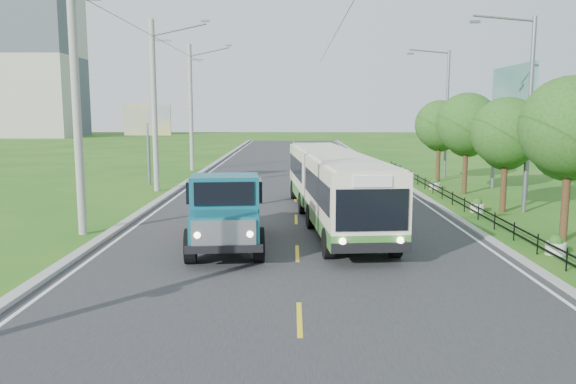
{
  "coord_description": "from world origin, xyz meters",
  "views": [
    {
      "loc": [
        -0.16,
        -12.27,
        4.71
      ],
      "look_at": [
        -0.32,
        7.34,
        1.9
      ],
      "focal_mm": 35.0,
      "sensor_mm": 36.0,
      "label": 1
    }
  ],
  "objects_px": {
    "pole_far": "(191,107)",
    "planter_far": "(435,184)",
    "dump_truck": "(226,205)",
    "pole_near": "(77,101)",
    "billboard_right": "(512,101)",
    "streetlight_mid": "(526,108)",
    "planter_near": "(556,246)",
    "tree_fifth": "(467,127)",
    "tree_back": "(440,128)",
    "tree_third": "(570,132)",
    "streetlight_far": "(445,109)",
    "planter_mid": "(477,206)",
    "tree_fourth": "(506,136)",
    "pole_mid": "(155,105)",
    "billboard_left": "(148,125)",
    "bus": "(332,181)"
  },
  "relations": [
    {
      "from": "pole_far",
      "to": "planter_far",
      "type": "bearing_deg",
      "value": -33.12
    },
    {
      "from": "dump_truck",
      "to": "pole_near",
      "type": "bearing_deg",
      "value": 155.51
    },
    {
      "from": "pole_near",
      "to": "billboard_right",
      "type": "xyz_separation_m",
      "value": [
        20.56,
        11.0,
        0.25
      ]
    },
    {
      "from": "pole_near",
      "to": "streetlight_mid",
      "type": "relative_size",
      "value": 1.1
    },
    {
      "from": "planter_near",
      "to": "planter_far",
      "type": "bearing_deg",
      "value": 90.0
    },
    {
      "from": "tree_fifth",
      "to": "tree_back",
      "type": "xyz_separation_m",
      "value": [
        -0.0,
        6.0,
        -0.2
      ]
    },
    {
      "from": "tree_third",
      "to": "streetlight_far",
      "type": "bearing_deg",
      "value": 87.73
    },
    {
      "from": "billboard_right",
      "to": "planter_mid",
      "type": "bearing_deg",
      "value": -121.66
    },
    {
      "from": "tree_fourth",
      "to": "planter_mid",
      "type": "xyz_separation_m",
      "value": [
        -1.26,
        -0.14,
        -3.3
      ]
    },
    {
      "from": "pole_mid",
      "to": "billboard_right",
      "type": "height_order",
      "value": "pole_mid"
    },
    {
      "from": "planter_far",
      "to": "tree_back",
      "type": "bearing_deg",
      "value": 73.12
    },
    {
      "from": "pole_mid",
      "to": "tree_back",
      "type": "bearing_deg",
      "value": 15.84
    },
    {
      "from": "pole_near",
      "to": "billboard_left",
      "type": "relative_size",
      "value": 1.92
    },
    {
      "from": "dump_truck",
      "to": "pole_far",
      "type": "bearing_deg",
      "value": 96.82
    },
    {
      "from": "tree_fourth",
      "to": "planter_near",
      "type": "distance_m",
      "value": 8.87
    },
    {
      "from": "pole_mid",
      "to": "planter_near",
      "type": "relative_size",
      "value": 14.93
    },
    {
      "from": "pole_mid",
      "to": "pole_far",
      "type": "xyz_separation_m",
      "value": [
        0.0,
        12.0,
        0.0
      ]
    },
    {
      "from": "tree_fourth",
      "to": "streetlight_mid",
      "type": "height_order",
      "value": "streetlight_mid"
    },
    {
      "from": "tree_fourth",
      "to": "planter_far",
      "type": "height_order",
      "value": "tree_fourth"
    },
    {
      "from": "pole_near",
      "to": "dump_truck",
      "type": "height_order",
      "value": "pole_near"
    },
    {
      "from": "planter_far",
      "to": "tree_fifth",
      "type": "bearing_deg",
      "value": -55.95
    },
    {
      "from": "dump_truck",
      "to": "planter_mid",
      "type": "bearing_deg",
      "value": 26.39
    },
    {
      "from": "billboard_right",
      "to": "bus",
      "type": "height_order",
      "value": "billboard_right"
    },
    {
      "from": "planter_mid",
      "to": "dump_truck",
      "type": "relative_size",
      "value": 0.1
    },
    {
      "from": "pole_near",
      "to": "bus",
      "type": "distance_m",
      "value": 10.7
    },
    {
      "from": "pole_mid",
      "to": "tree_fourth",
      "type": "bearing_deg",
      "value": -20.74
    },
    {
      "from": "streetlight_mid",
      "to": "billboard_left",
      "type": "xyz_separation_m",
      "value": [
        -20.14,
        10.0,
        -1.04
      ]
    },
    {
      "from": "tree_third",
      "to": "billboard_right",
      "type": "xyz_separation_m",
      "value": [
        2.44,
        11.86,
        1.36
      ]
    },
    {
      "from": "planter_mid",
      "to": "planter_far",
      "type": "height_order",
      "value": "same"
    },
    {
      "from": "tree_back",
      "to": "dump_truck",
      "type": "distance_m",
      "value": 22.85
    },
    {
      "from": "planter_mid",
      "to": "tree_fourth",
      "type": "bearing_deg",
      "value": 6.39
    },
    {
      "from": "tree_back",
      "to": "streetlight_far",
      "type": "bearing_deg",
      "value": 67.08
    },
    {
      "from": "dump_truck",
      "to": "planter_far",
      "type": "bearing_deg",
      "value": 47.73
    },
    {
      "from": "bus",
      "to": "pole_far",
      "type": "bearing_deg",
      "value": 109.81
    },
    {
      "from": "pole_mid",
      "to": "bus",
      "type": "distance_m",
      "value": 13.97
    },
    {
      "from": "streetlight_far",
      "to": "planter_far",
      "type": "bearing_deg",
      "value": -108.8
    },
    {
      "from": "tree_back",
      "to": "streetlight_mid",
      "type": "distance_m",
      "value": 12.23
    },
    {
      "from": "pole_far",
      "to": "pole_mid",
      "type": "bearing_deg",
      "value": -90.0
    },
    {
      "from": "tree_third",
      "to": "streetlight_mid",
      "type": "bearing_deg",
      "value": 82.36
    },
    {
      "from": "tree_third",
      "to": "tree_fourth",
      "type": "bearing_deg",
      "value": 90.0
    },
    {
      "from": "streetlight_far",
      "to": "billboard_right",
      "type": "xyz_separation_m",
      "value": [
        1.66,
        -8.0,
        0.44
      ]
    },
    {
      "from": "tree_fourth",
      "to": "planter_near",
      "type": "height_order",
      "value": "tree_fourth"
    },
    {
      "from": "pole_far",
      "to": "bus",
      "type": "relative_size",
      "value": 0.65
    },
    {
      "from": "tree_fourth",
      "to": "bus",
      "type": "distance_m",
      "value": 8.86
    },
    {
      "from": "streetlight_mid",
      "to": "tree_third",
      "type": "bearing_deg",
      "value": -97.64
    },
    {
      "from": "streetlight_mid",
      "to": "planter_near",
      "type": "distance_m",
      "value": 9.46
    },
    {
      "from": "pole_near",
      "to": "billboard_left",
      "type": "distance_m",
      "value": 15.1
    },
    {
      "from": "planter_far",
      "to": "billboard_left",
      "type": "height_order",
      "value": "billboard_left"
    },
    {
      "from": "pole_far",
      "to": "streetlight_far",
      "type": "relative_size",
      "value": 1.1
    },
    {
      "from": "streetlight_mid",
      "to": "billboard_right",
      "type": "xyz_separation_m",
      "value": [
        1.66,
        6.0,
        0.44
      ]
    }
  ]
}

